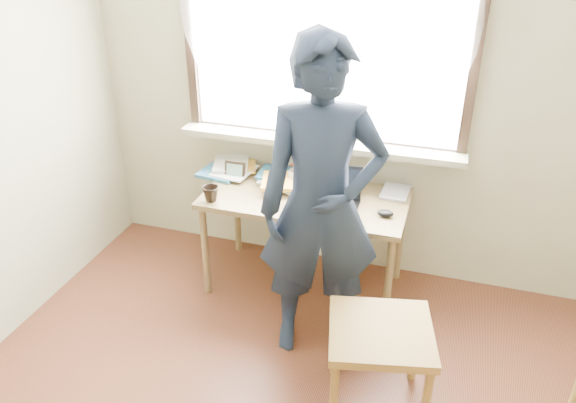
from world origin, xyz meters
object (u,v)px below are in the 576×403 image
(work_chair, at_px, (380,341))
(mug_dark, at_px, (211,194))
(person, at_px, (321,206))
(laptop, at_px, (333,195))
(mug_white, at_px, (297,177))
(desk, at_px, (305,206))

(work_chair, bearing_deg, mug_dark, 150.84)
(work_chair, height_order, person, person)
(laptop, xyz_separation_m, mug_dark, (-0.72, -0.20, -0.00))
(person, bearing_deg, work_chair, -61.33)
(laptop, height_order, mug_dark, laptop)
(mug_dark, bearing_deg, mug_white, 40.87)
(mug_dark, relative_size, work_chair, 0.18)
(desk, bearing_deg, person, -65.69)
(desk, xyz_separation_m, mug_white, (-0.10, 0.15, 0.12))
(desk, relative_size, person, 0.70)
(laptop, relative_size, work_chair, 0.56)
(person, bearing_deg, laptop, 77.38)
(mug_dark, bearing_deg, laptop, 15.37)
(mug_white, height_order, work_chair, mug_white)
(mug_white, relative_size, mug_dark, 1.19)
(mug_white, xyz_separation_m, work_chair, (0.73, -1.03, -0.30))
(work_chair, xyz_separation_m, person, (-0.40, 0.39, 0.47))
(laptop, bearing_deg, mug_dark, -164.63)
(laptop, bearing_deg, desk, 169.60)
(mug_dark, distance_m, person, 0.82)
(desk, relative_size, mug_white, 10.32)
(laptop, distance_m, work_chair, 1.00)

